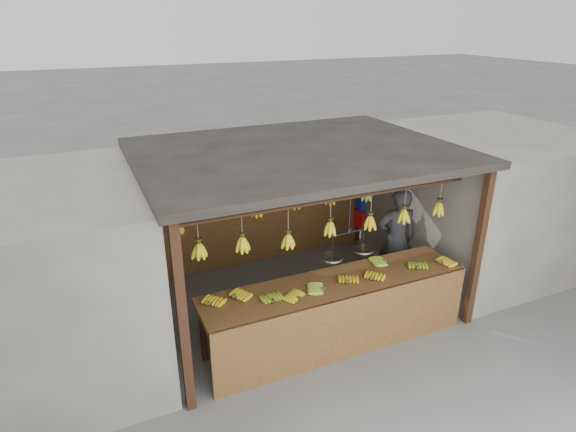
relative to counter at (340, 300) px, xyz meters
name	(u,v)px	position (x,y,z in m)	size (l,w,h in m)	color
ground	(296,300)	(-0.03, 1.23, -0.71)	(80.00, 80.00, 0.00)	#5B5B57
stall	(287,172)	(-0.03, 1.56, 1.26)	(4.30, 3.30, 2.40)	black
neighbor_left	(18,285)	(-3.63, 1.23, 0.44)	(3.00, 3.00, 2.30)	slate
neighbor_right	(484,197)	(3.57, 1.23, 0.44)	(3.00, 3.00, 2.30)	slate
counter	(340,300)	(0.00, 0.00, 0.00)	(3.55, 0.81, 0.96)	brown
hanging_bananas	(296,203)	(-0.04, 1.23, 0.90)	(3.57, 2.22, 0.39)	gold
balance_scale	(348,251)	(0.23, 0.23, 0.55)	(0.77, 0.32, 0.79)	black
vendor	(396,240)	(1.57, 0.97, 0.13)	(0.61, 0.40, 1.68)	#262628
bag_bundles	(360,193)	(1.91, 2.58, 0.31)	(0.08, 0.26, 1.31)	yellow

